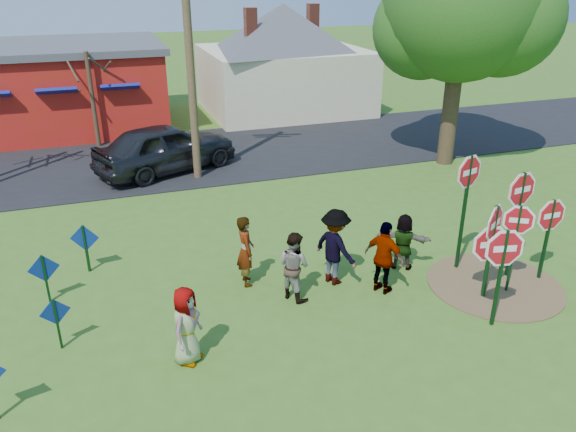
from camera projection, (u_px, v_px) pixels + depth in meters
name	position (u px, v px, depth m)	size (l,w,h in m)	color
ground	(306.00, 297.00, 13.12)	(120.00, 120.00, 0.00)	#3D631C
road	(207.00, 154.00, 23.04)	(120.00, 7.50, 0.04)	black
dirt_patch	(494.00, 285.00, 13.59)	(3.20, 3.20, 0.03)	brown
red_building	(61.00, 86.00, 26.22)	(9.40, 7.69, 3.90)	#A42010
cream_house	(283.00, 54.00, 29.12)	(9.40, 9.40, 6.50)	beige
stop_sign_a	(503.00, 257.00, 11.45)	(1.11, 0.25, 2.41)	black
stop_sign_b	(468.00, 184.00, 13.45)	(1.08, 0.33, 3.17)	black
stop_sign_c	(517.00, 229.00, 12.70)	(0.83, 0.50, 2.33)	black
stop_sign_d	(520.00, 199.00, 13.15)	(1.14, 0.18, 2.89)	black
stop_sign_e	(490.00, 248.00, 12.71)	(1.19, 0.21, 1.94)	black
stop_sign_f	(550.00, 221.00, 13.26)	(1.08, 0.07, 2.25)	black
stop_sign_g	(493.00, 232.00, 12.44)	(1.01, 0.63, 2.47)	black
blue_diamond_b	(56.00, 318.00, 11.08)	(0.58, 0.15, 1.16)	black
blue_diamond_c	(45.00, 273.00, 12.65)	(0.68, 0.12, 1.21)	black
blue_diamond_d	(85.00, 243.00, 13.92)	(0.69, 0.22, 1.29)	black
person_a	(186.00, 326.00, 10.69)	(0.79, 0.52, 1.62)	#465599
person_b	(246.00, 251.00, 13.35)	(0.65, 0.42, 1.77)	#1F7259
person_c	(294.00, 266.00, 12.80)	(0.81, 0.63, 1.66)	brown
person_d	(335.00, 247.00, 13.37)	(1.23, 0.71, 1.91)	#343439
person_e	(384.00, 258.00, 12.99)	(1.05, 0.44, 1.80)	#4D2E62
person_f	(403.00, 242.00, 14.11)	(1.37, 0.44, 1.47)	#194E2D
suv	(166.00, 147.00, 20.78)	(2.13, 5.30, 1.81)	#2D2E32
utility_pole	(189.00, 44.00, 18.62)	(2.16, 0.63, 8.98)	#4C3823
leafy_tree	(466.00, 10.00, 19.87)	(6.19, 5.65, 8.80)	#382819
bare_tree_east	(91.00, 86.00, 23.06)	(1.80, 1.80, 3.97)	#382819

